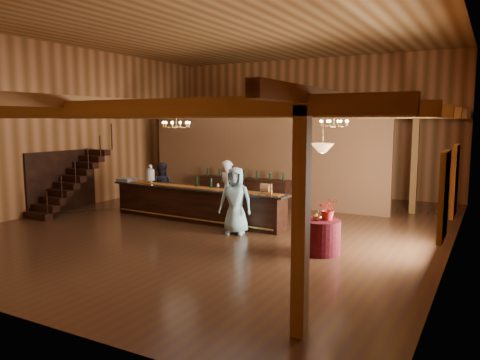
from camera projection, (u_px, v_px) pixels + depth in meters
The scene contains 29 objects.
floor at pixel (224, 225), 13.50m from camera, with size 14.00×14.00×0.00m, color #3E2317.
ceiling at pixel (223, 29), 12.80m from camera, with size 14.00×14.00×0.00m, color #A47B45.
wall_back at pixel (310, 127), 19.24m from camera, with size 12.00×0.10×5.50m, color #AD693D.
wall_left at pixel (73, 128), 16.01m from camera, with size 0.10×14.00×5.50m, color #AD693D.
wall_right at pixel (457, 132), 10.29m from camera, with size 0.10×14.00×5.50m, color #AD693D.
beam_grid at pixel (232, 112), 13.53m from camera, with size 11.90×13.90×0.39m.
support_posts at pixel (214, 172), 12.86m from camera, with size 9.20×10.20×3.20m.
partition_wall at pixel (262, 162), 16.59m from camera, with size 9.00×0.18×3.10m, color brown.
window_right_front at pixel (444, 196), 9.07m from camera, with size 0.12×1.05×1.75m, color white.
window_right_back at pixel (455, 181), 11.33m from camera, with size 0.12×1.05×1.75m, color white.
staircase at pixel (69, 182), 15.33m from camera, with size 1.00×2.80×2.00m.
backroom_boxes at pixel (289, 184), 18.36m from camera, with size 4.10×0.60×1.10m.
tasting_bar at pixel (196, 204), 14.02m from camera, with size 6.13×1.14×1.03m.
beverage_dispenser at pixel (150, 174), 14.95m from camera, with size 0.26×0.26×0.60m.
glass_rack_tray at pixel (127, 180), 15.41m from camera, with size 0.50×0.50×0.10m, color gray.
raffle_drum at pixel (266, 188), 12.61m from camera, with size 0.34×0.24×0.30m.
bar_bottle_0 at pixel (196, 182), 14.07m from camera, with size 0.07×0.07×0.30m, color black.
bar_bottle_1 at pixel (211, 183), 13.78m from camera, with size 0.07×0.07×0.30m, color black.
backbar_shelf at pixel (244, 191), 16.70m from camera, with size 3.45×0.54×0.97m, color black.
round_table at pixel (320, 237), 10.58m from camera, with size 0.90×0.90×0.77m, color #390210.
chandelier_left at pixel (176, 124), 13.90m from camera, with size 0.80×0.80×0.47m.
chandelier_right at pixel (334, 123), 12.88m from camera, with size 0.80×0.80×0.43m.
pendant_lamp at pixel (322, 148), 10.33m from camera, with size 0.52×0.52×0.90m.
bartender at pixel (228, 190), 14.18m from camera, with size 0.66×0.43×1.81m, color silver.
staff_second at pixel (162, 187), 15.46m from camera, with size 0.79×0.62×1.63m, color black.
guest at pixel (235, 201), 12.36m from camera, with size 0.87×0.57×1.79m, color #92C7D5.
floor_plant at pixel (367, 196), 15.19m from camera, with size 0.62×0.50×1.13m, color #1B531C.
table_flowers at pixel (329, 209), 10.50m from camera, with size 0.45×0.39×0.50m, color red.
table_vase at pixel (318, 213), 10.47m from camera, with size 0.17×0.17×0.34m, color tan.
Camera 1 is at (6.77, -11.37, 3.00)m, focal length 35.00 mm.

